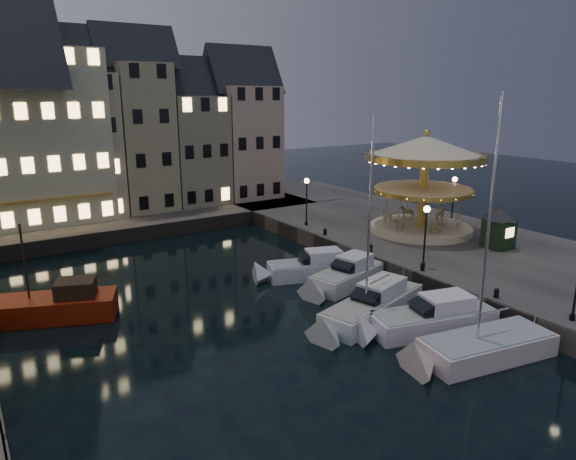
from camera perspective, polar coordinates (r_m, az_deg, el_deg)
ground at (r=30.58m, az=6.76°, el=-9.31°), size 160.00×160.00×0.00m
quay_east at (r=43.75m, az=15.88°, el=-1.40°), size 16.00×56.00×1.30m
quay_north at (r=51.61m, az=-21.00°, el=0.62°), size 44.00×12.00×1.30m
quaywall_e at (r=38.26m, az=7.94°, el=-3.28°), size 0.15×44.00×1.30m
quaywall_n at (r=46.41m, az=-16.95°, el=-0.56°), size 48.00×0.15×1.30m
streetlamp_b at (r=34.75m, az=15.05°, el=0.27°), size 0.44×0.44×4.17m
streetlamp_c at (r=44.60m, az=2.08°, el=3.93°), size 0.44×0.44×4.17m
streetlamp_d at (r=47.63m, az=17.93°, el=3.91°), size 0.44×0.44×4.17m
bollard_a at (r=31.53m, az=22.16°, el=-6.45°), size 0.30×0.30×0.57m
bollard_b at (r=34.68m, az=14.73°, el=-3.91°), size 0.30×0.30×0.57m
bollard_c at (r=38.01m, az=9.17°, el=-1.95°), size 0.30×0.30×0.57m
bollard_d at (r=42.05m, az=4.14°, el=-0.16°), size 0.30×0.30×0.57m
townhouse_nb at (r=51.54m, az=-28.91°, el=8.37°), size 6.16×8.00×13.80m
townhouse_nc at (r=52.33m, az=-22.33°, el=9.72°), size 6.82×8.00×14.80m
townhouse_nd at (r=53.72m, az=-16.28°, el=10.87°), size 5.50×8.00×15.80m
townhouse_ne at (r=55.68m, az=-10.75°, el=9.77°), size 6.16×8.00×12.80m
townhouse_nf at (r=58.23m, az=-5.19°, el=10.67°), size 6.82×8.00×13.80m
hotel_corner at (r=51.44m, az=-29.07°, el=10.03°), size 17.60×9.00×16.80m
motorboat_a at (r=27.01m, az=20.31°, el=-12.34°), size 7.86×3.82×13.02m
motorboat_b at (r=29.11m, az=15.07°, el=-9.66°), size 8.01×4.12×2.15m
motorboat_c at (r=29.98m, az=9.01°, el=-8.49°), size 8.82×4.52×11.77m
motorboat_d at (r=34.52m, az=6.28°, el=-5.27°), size 7.05×3.90×2.15m
motorboat_e at (r=35.99m, az=2.18°, el=-4.34°), size 7.28×4.21×2.15m
red_fishing_boat at (r=32.51m, az=-24.66°, el=-7.80°), size 7.61×4.95×5.86m
carousel at (r=43.48m, az=14.95°, el=6.94°), size 9.64×9.64×8.43m
ticket_kiosk at (r=41.20m, az=22.46°, el=0.89°), size 2.91×2.91×3.41m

